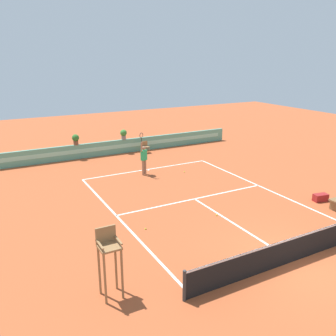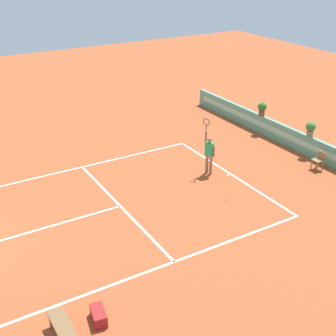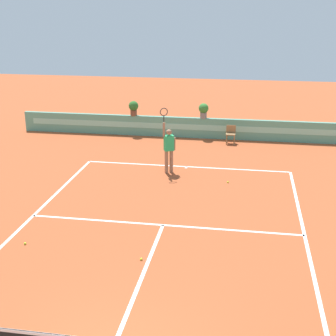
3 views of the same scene
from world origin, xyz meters
name	(u,v)px [view 2 (image 2 of 3)]	position (x,y,z in m)	size (l,w,h in m)	color
ground_plane	(111,209)	(0.00, 6.00, 0.00)	(60.00, 60.00, 0.00)	#A84C28
court_lines	(127,204)	(0.00, 6.72, 0.00)	(8.32, 11.94, 0.01)	white
back_wall_barrier	(305,144)	(0.00, 16.39, 0.50)	(18.00, 0.21, 1.00)	#599E84
ball_kid_chair	(319,160)	(1.61, 15.66, 0.48)	(0.44, 0.44, 0.85)	olive
bench_courtside	(64,331)	(5.53, 2.22, 0.38)	(1.60, 0.44, 0.51)	brown
gear_bag	(99,316)	(5.27, 3.27, 0.18)	(0.70, 0.36, 0.36)	maroon
tennis_player	(209,152)	(-0.60, 11.07, 1.05)	(0.56, 0.36, 2.58)	#9E7051
tennis_ball_near_baseline	(48,181)	(-3.52, 4.57, 0.03)	(0.07, 0.07, 0.07)	#CCE033
tennis_ball_mid_court	(226,199)	(1.74, 10.30, 0.03)	(0.07, 0.07, 0.07)	#CCE033
tennis_ball_by_sideline	(67,218)	(-0.19, 4.27, 0.03)	(0.07, 0.07, 0.07)	#CCE033
potted_plant_centre	(311,128)	(0.23, 16.39, 1.41)	(0.48, 0.48, 0.72)	gray
potted_plant_left	(262,108)	(-3.25, 16.39, 1.41)	(0.48, 0.48, 0.72)	brown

